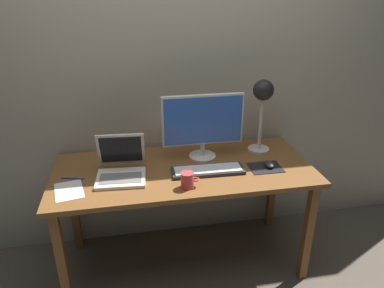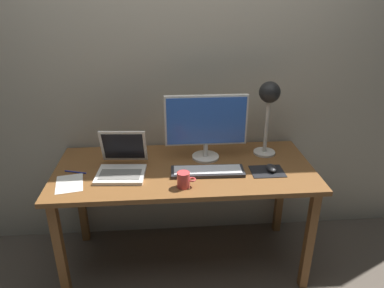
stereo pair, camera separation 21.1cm
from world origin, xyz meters
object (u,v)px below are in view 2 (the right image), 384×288
at_px(keyboard_main, 208,171).
at_px(coffee_mug, 184,180).
at_px(desk_lamp, 269,101).
at_px(mouse, 271,168).
at_px(laptop, 122,161).
at_px(monitor, 206,124).
at_px(pen, 75,172).

relative_size(keyboard_main, coffee_mug, 4.15).
bearing_deg(desk_lamp, coffee_mug, -145.15).
height_order(desk_lamp, mouse, desk_lamp).
bearing_deg(laptop, coffee_mug, -31.63).
xyz_separation_m(monitor, laptop, (-0.52, -0.13, -0.17)).
relative_size(coffee_mug, pen, 0.76).
bearing_deg(coffee_mug, mouse, 15.19).
relative_size(keyboard_main, mouse, 4.62).
height_order(laptop, pen, laptop).
bearing_deg(laptop, monitor, 14.30).
distance_m(monitor, desk_lamp, 0.42).
height_order(keyboard_main, coffee_mug, coffee_mug).
bearing_deg(pen, mouse, -3.33).
relative_size(monitor, coffee_mug, 4.88).
height_order(desk_lamp, pen, desk_lamp).
distance_m(monitor, keyboard_main, 0.31).
bearing_deg(desk_lamp, pen, -171.69).
xyz_separation_m(laptop, desk_lamp, (0.93, 0.17, 0.30)).
distance_m(mouse, coffee_mug, 0.56).
distance_m(monitor, mouse, 0.49).
bearing_deg(keyboard_main, coffee_mug, -135.12).
relative_size(monitor, mouse, 5.43).
xyz_separation_m(coffee_mug, pen, (-0.65, 0.22, -0.04)).
xyz_separation_m(monitor, mouse, (0.38, -0.21, -0.22)).
height_order(monitor, keyboard_main, monitor).
distance_m(monitor, coffee_mug, 0.44).
height_order(monitor, desk_lamp, desk_lamp).
bearing_deg(mouse, coffee_mug, -164.81).
xyz_separation_m(keyboard_main, laptop, (-0.51, 0.07, 0.05)).
relative_size(keyboard_main, laptop, 1.38).
bearing_deg(pen, keyboard_main, -4.66).
bearing_deg(coffee_mug, keyboard_main, 44.88).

